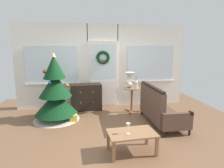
{
  "coord_description": "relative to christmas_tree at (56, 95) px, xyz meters",
  "views": [
    {
      "loc": [
        -0.64,
        -3.93,
        1.86
      ],
      "look_at": [
        0.05,
        0.55,
        1.0
      ],
      "focal_mm": 31.29,
      "sensor_mm": 36.0,
      "label": 1
    }
  ],
  "objects": [
    {
      "name": "coffee_table",
      "position": [
        1.53,
        -1.89,
        -0.33
      ],
      "size": [
        0.88,
        0.58,
        0.38
      ],
      "color": "#8E6642",
      "rests_on": "ground"
    },
    {
      "name": "settee_sofa",
      "position": [
        2.51,
        -0.67,
        -0.28
      ],
      "size": [
        0.73,
        1.58,
        0.96
      ],
      "color": "black",
      "rests_on": "ground"
    },
    {
      "name": "back_wall_with_door",
      "position": [
        1.33,
        1.01,
        0.62
      ],
      "size": [
        5.2,
        0.19,
        2.55
      ],
      "color": "white",
      "rests_on": "ground"
    },
    {
      "name": "wine_glass",
      "position": [
        1.45,
        -1.93,
        -0.13
      ],
      "size": [
        0.08,
        0.08,
        0.2
      ],
      "color": "silver",
      "rests_on": "coffee_table"
    },
    {
      "name": "christmas_tree",
      "position": [
        0.0,
        0.0,
        0.0
      ],
      "size": [
        1.17,
        1.17,
        1.74
      ],
      "color": "#4C331E",
      "rests_on": "ground"
    },
    {
      "name": "table_lamp",
      "position": [
        2.02,
        0.32,
        0.34
      ],
      "size": [
        0.28,
        0.28,
        0.44
      ],
      "color": "silver",
      "rests_on": "side_table"
    },
    {
      "name": "flower_vase",
      "position": [
        2.18,
        0.22,
        0.18
      ],
      "size": [
        0.11,
        0.1,
        0.35
      ],
      "color": "beige",
      "rests_on": "side_table"
    },
    {
      "name": "dresser_cabinet",
      "position": [
        0.79,
        0.71,
        -0.27
      ],
      "size": [
        0.92,
        0.47,
        0.78
      ],
      "color": "black",
      "rests_on": "ground"
    },
    {
      "name": "gift_box",
      "position": [
        0.44,
        -0.22,
        -0.57
      ],
      "size": [
        0.18,
        0.16,
        0.18
      ],
      "primitive_type": "cube",
      "color": "#D8C64C",
      "rests_on": "ground"
    },
    {
      "name": "ground_plane",
      "position": [
        1.33,
        -1.08,
        -0.66
      ],
      "size": [
        6.76,
        6.76,
        0.0
      ],
      "primitive_type": "plane",
      "color": "brown"
    },
    {
      "name": "side_table",
      "position": [
        2.08,
        0.28,
        -0.15
      ],
      "size": [
        0.5,
        0.48,
        0.72
      ],
      "color": "#8E6642",
      "rests_on": "ground"
    }
  ]
}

